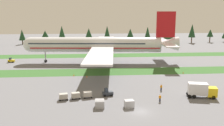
{
  "coord_description": "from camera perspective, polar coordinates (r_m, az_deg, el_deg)",
  "views": [
    {
      "loc": [
        -9.75,
        -48.95,
        20.39
      ],
      "look_at": [
        -3.48,
        32.4,
        4.0
      ],
      "focal_mm": 40.32,
      "sensor_mm": 36.0,
      "label": 1
    }
  ],
  "objects": [
    {
      "name": "distant_tree_line",
      "position": [
        168.36,
        0.4,
        6.82
      ],
      "size": [
        172.29,
        11.73,
        12.72
      ],
      "color": "#4C3823",
      "rests_on": "ground"
    },
    {
      "name": "pushback_tractor",
      "position": [
        113.01,
        -21.9,
        0.56
      ],
      "size": [
        2.7,
        1.52,
        1.97
      ],
      "rotation": [
        0.0,
        0.0,
        4.63
      ],
      "color": "yellow",
      "rests_on": "ground"
    },
    {
      "name": "ground_crew_marshaller",
      "position": [
        68.23,
        11.09,
        -5.42
      ],
      "size": [
        0.56,
        0.36,
        1.74
      ],
      "rotation": [
        0.0,
        0.0,
        0.11
      ],
      "color": "black",
      "rests_on": "ground"
    },
    {
      "name": "cargo_dolly_second",
      "position": [
        61.49,
        -8.24,
        -7.22
      ],
      "size": [
        2.46,
        1.92,
        1.55
      ],
      "rotation": [
        0.0,
        0.0,
        -1.36
      ],
      "color": "#A3A3A8",
      "rests_on": "ground"
    },
    {
      "name": "catering_truck",
      "position": [
        65.23,
        19.64,
        -5.74
      ],
      "size": [
        7.3,
        3.82,
        3.58
      ],
      "rotation": [
        0.0,
        0.0,
        -1.8
      ],
      "color": "yellow",
      "rests_on": "ground"
    },
    {
      "name": "baggage_tug",
      "position": [
        63.01,
        -1.04,
        -6.74
      ],
      "size": [
        2.81,
        1.81,
        1.97
      ],
      "rotation": [
        0.0,
        0.0,
        -1.36
      ],
      "color": "#2D333D",
      "rests_on": "ground"
    },
    {
      "name": "taxiway_marker_0",
      "position": [
        89.16,
        15.84,
        -2.09
      ],
      "size": [
        0.44,
        0.44,
        0.63
      ],
      "primitive_type": "cone",
      "color": "orange",
      "rests_on": "ground"
    },
    {
      "name": "airliner",
      "position": [
        103.56,
        -2.63,
        4.18
      ],
      "size": [
        63.5,
        78.08,
        20.87
      ],
      "rotation": [
        0.0,
        0.0,
        1.48
      ],
      "color": "silver",
      "rests_on": "ground"
    },
    {
      "name": "grass_strip_far",
      "position": [
        122.07,
        0.24,
        1.75
      ],
      "size": [
        320.0,
        11.08,
        0.01
      ],
      "primitive_type": "cube",
      "color": "#336028",
      "rests_on": "ground"
    },
    {
      "name": "taxiway_marker_2",
      "position": [
        81.09,
        -5.72,
        -3.03
      ],
      "size": [
        0.44,
        0.44,
        0.63
      ],
      "primitive_type": "cone",
      "color": "orange",
      "rests_on": "ground"
    },
    {
      "name": "grass_strip_near",
      "position": [
        88.73,
        2.02,
        -1.93
      ],
      "size": [
        320.0,
        11.08,
        0.01
      ],
      "primitive_type": "cube",
      "color": "#336028",
      "rests_on": "ground"
    },
    {
      "name": "uld_container_2",
      "position": [
        55.72,
        3.91,
        -9.22
      ],
      "size": [
        2.18,
        1.83,
        1.66
      ],
      "primitive_type": "cube",
      "rotation": [
        0.0,
        0.0,
        0.12
      ],
      "color": "#A3A3A8",
      "rests_on": "ground"
    },
    {
      "name": "ground_plane",
      "position": [
        53.91,
        6.47,
        -10.94
      ],
      "size": [
        400.0,
        400.0,
        0.0
      ],
      "primitive_type": "plane",
      "color": "slate"
    },
    {
      "name": "ground_crew_loader",
      "position": [
        60.04,
        10.81,
        -7.75
      ],
      "size": [
        0.56,
        0.36,
        1.74
      ],
      "rotation": [
        0.0,
        0.0,
        6.18
      ],
      "color": "black",
      "rests_on": "ground"
    },
    {
      "name": "taxiway_marker_1",
      "position": [
        83.26,
        -8.64,
        -2.73
      ],
      "size": [
        0.44,
        0.44,
        0.63
      ],
      "primitive_type": "cone",
      "color": "orange",
      "rests_on": "ground"
    },
    {
      "name": "uld_container_0",
      "position": [
        55.41,
        -2.83,
        -9.34
      ],
      "size": [
        2.03,
        1.64,
        1.64
      ],
      "primitive_type": "cube",
      "rotation": [
        0.0,
        0.0,
        0.02
      ],
      "color": "#A3A3A8",
      "rests_on": "ground"
    },
    {
      "name": "cargo_dolly_third",
      "position": [
        61.19,
        -10.95,
        -7.41
      ],
      "size": [
        2.46,
        1.92,
        1.55
      ],
      "rotation": [
        0.0,
        0.0,
        -1.36
      ],
      "color": "#A3A3A8",
      "rests_on": "ground"
    },
    {
      "name": "uld_container_1",
      "position": [
        55.86,
        -2.83,
        -9.12
      ],
      "size": [
        2.03,
        1.64,
        1.71
      ],
      "primitive_type": "cube",
      "rotation": [
        0.0,
        0.0,
        -0.02
      ],
      "color": "#A3A3A8",
      "rests_on": "ground"
    },
    {
      "name": "cargo_dolly_lead",
      "position": [
        61.92,
        -5.56,
        -7.02
      ],
      "size": [
        2.46,
        1.92,
        1.55
      ],
      "rotation": [
        0.0,
        0.0,
        -1.36
      ],
      "color": "#A3A3A8",
      "rests_on": "ground"
    }
  ]
}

